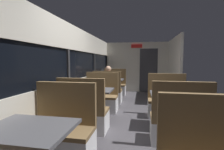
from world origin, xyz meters
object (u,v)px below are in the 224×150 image
at_px(bench_mid_window_facing_end, 84,115).
at_px(seated_passenger, 108,87).
at_px(bench_rear_aisle_facing_end, 179,125).
at_px(bench_near_window_facing_entry, 62,136).
at_px(bench_mid_window_facing_entry, 101,99).
at_px(dining_table_far_window, 111,82).
at_px(coffee_cup_primary, 165,92).
at_px(dining_table_near_window, 28,137).
at_px(dining_table_rear_aisle, 172,98).
at_px(bench_far_window_facing_end, 108,93).
at_px(bench_rear_aisle_facing_entry, 167,104).
at_px(bench_far_window_facing_entry, 114,87).
at_px(dining_table_mid_window, 94,93).

distance_m(bench_mid_window_facing_end, seated_passenger, 2.42).
bearing_deg(bench_mid_window_facing_end, bench_rear_aisle_facing_end, -6.38).
height_order(bench_near_window_facing_entry, bench_mid_window_facing_entry, same).
xyz_separation_m(bench_mid_window_facing_entry, bench_rear_aisle_facing_end, (1.79, -1.60, 0.00)).
bearing_deg(bench_rear_aisle_facing_end, dining_table_far_window, 118.92).
bearing_deg(coffee_cup_primary, dining_table_near_window, -128.27).
xyz_separation_m(bench_mid_window_facing_end, dining_table_rear_aisle, (1.79, 0.50, 0.31)).
xyz_separation_m(dining_table_far_window, coffee_cup_primary, (1.63, -2.62, 0.15)).
bearing_deg(bench_mid_window_facing_end, bench_mid_window_facing_entry, 90.00).
xyz_separation_m(dining_table_near_window, bench_near_window_facing_entry, (0.00, 0.70, -0.31)).
height_order(seated_passenger, coffee_cup_primary, seated_passenger).
height_order(dining_table_far_window, bench_rear_aisle_facing_end, bench_rear_aisle_facing_end).
height_order(bench_far_window_facing_end, seated_passenger, seated_passenger).
xyz_separation_m(bench_mid_window_facing_end, bench_rear_aisle_facing_entry, (1.79, 1.20, 0.00)).
distance_m(bench_mid_window_facing_end, bench_far_window_facing_entry, 3.74).
relative_size(dining_table_near_window, bench_near_window_facing_entry, 0.82).
height_order(bench_mid_window_facing_end, bench_far_window_facing_entry, same).
distance_m(dining_table_rear_aisle, coffee_cup_primary, 0.23).
relative_size(bench_mid_window_facing_end, bench_far_window_facing_entry, 1.00).
bearing_deg(bench_near_window_facing_entry, bench_mid_window_facing_end, 90.00).
height_order(dining_table_mid_window, bench_mid_window_facing_end, bench_mid_window_facing_end).
xyz_separation_m(bench_far_window_facing_entry, bench_rear_aisle_facing_entry, (1.79, -2.54, 0.00)).
height_order(dining_table_mid_window, bench_rear_aisle_facing_end, bench_rear_aisle_facing_end).
xyz_separation_m(dining_table_mid_window, bench_rear_aisle_facing_entry, (1.79, 0.50, -0.31)).
xyz_separation_m(dining_table_rear_aisle, coffee_cup_primary, (-0.16, -0.08, 0.15)).
xyz_separation_m(dining_table_far_window, bench_far_window_facing_entry, (0.00, 0.70, -0.31)).
relative_size(bench_far_window_facing_entry, bench_rear_aisle_facing_entry, 1.00).
distance_m(bench_far_window_facing_entry, bench_rear_aisle_facing_entry, 3.11).
distance_m(dining_table_far_window, dining_table_rear_aisle, 3.11).
xyz_separation_m(bench_mid_window_facing_end, seated_passenger, (0.00, 2.41, 0.21)).
height_order(bench_far_window_facing_entry, dining_table_rear_aisle, bench_far_window_facing_entry).
bearing_deg(bench_mid_window_facing_entry, bench_far_window_facing_end, 90.00).
bearing_deg(dining_table_near_window, bench_near_window_facing_entry, 90.00).
bearing_deg(dining_table_far_window, dining_table_rear_aisle, -54.83).
height_order(bench_near_window_facing_entry, bench_far_window_facing_entry, same).
bearing_deg(bench_far_window_facing_end, coffee_cup_primary, -49.74).
relative_size(dining_table_near_window, dining_table_rear_aisle, 1.00).
distance_m(dining_table_mid_window, bench_mid_window_facing_entry, 0.77).
bearing_deg(bench_near_window_facing_entry, bench_mid_window_facing_entry, 90.00).
bearing_deg(bench_rear_aisle_facing_entry, coffee_cup_primary, -101.88).
distance_m(dining_table_near_window, bench_rear_aisle_facing_entry, 3.37).
relative_size(dining_table_far_window, seated_passenger, 0.71).
distance_m(dining_table_mid_window, bench_far_window_facing_entry, 3.06).
bearing_deg(dining_table_far_window, bench_far_window_facing_entry, 90.00).
distance_m(bench_far_window_facing_end, bench_rear_aisle_facing_end, 3.11).
height_order(dining_table_rear_aisle, bench_rear_aisle_facing_entry, bench_rear_aisle_facing_entry).
relative_size(bench_near_window_facing_entry, dining_table_mid_window, 1.22).
height_order(bench_mid_window_facing_end, bench_rear_aisle_facing_end, same).
height_order(bench_far_window_facing_end, coffee_cup_primary, bench_far_window_facing_end).
distance_m(dining_table_far_window, bench_rear_aisle_facing_entry, 2.59).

